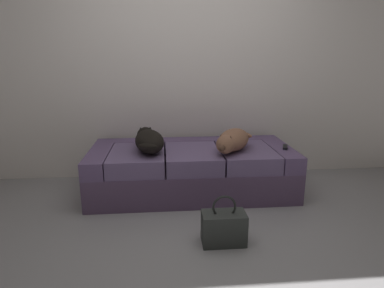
{
  "coord_description": "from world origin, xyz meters",
  "views": [
    {
      "loc": [
        -0.28,
        -2.01,
        1.34
      ],
      "look_at": [
        0.0,
        1.09,
        0.51
      ],
      "focal_mm": 30.87,
      "sensor_mm": 36.0,
      "label": 1
    }
  ],
  "objects_px": {
    "dog_dark": "(149,140)",
    "handbag": "(224,227)",
    "couch": "(192,170)",
    "tv_remote": "(285,147)",
    "dog_tan": "(232,140)"
  },
  "relations": [
    {
      "from": "dog_dark",
      "to": "handbag",
      "type": "distance_m",
      "value": 1.16
    },
    {
      "from": "dog_tan",
      "to": "tv_remote",
      "type": "relative_size",
      "value": 3.81
    },
    {
      "from": "couch",
      "to": "dog_dark",
      "type": "xyz_separation_m",
      "value": [
        -0.42,
        -0.09,
        0.34
      ]
    },
    {
      "from": "couch",
      "to": "tv_remote",
      "type": "xyz_separation_m",
      "value": [
        0.92,
        -0.11,
        0.24
      ]
    },
    {
      "from": "dog_dark",
      "to": "tv_remote",
      "type": "xyz_separation_m",
      "value": [
        1.34,
        -0.01,
        -0.1
      ]
    },
    {
      "from": "couch",
      "to": "tv_remote",
      "type": "height_order",
      "value": "tv_remote"
    },
    {
      "from": "handbag",
      "to": "couch",
      "type": "bearing_deg",
      "value": 98.36
    },
    {
      "from": "dog_dark",
      "to": "couch",
      "type": "bearing_deg",
      "value": 12.5
    },
    {
      "from": "dog_tan",
      "to": "tv_remote",
      "type": "distance_m",
      "value": 0.56
    },
    {
      "from": "tv_remote",
      "to": "handbag",
      "type": "relative_size",
      "value": 0.4
    },
    {
      "from": "couch",
      "to": "dog_tan",
      "type": "distance_m",
      "value": 0.53
    },
    {
      "from": "dog_tan",
      "to": "dog_dark",
      "type": "bearing_deg",
      "value": 174.88
    },
    {
      "from": "couch",
      "to": "dog_tan",
      "type": "bearing_deg",
      "value": -23.53
    },
    {
      "from": "dog_dark",
      "to": "dog_tan",
      "type": "bearing_deg",
      "value": -5.12
    },
    {
      "from": "couch",
      "to": "handbag",
      "type": "height_order",
      "value": "couch"
    }
  ]
}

